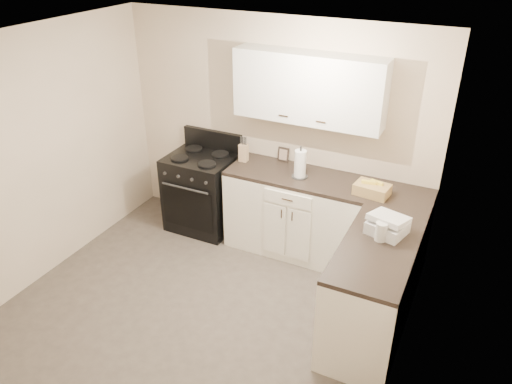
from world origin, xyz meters
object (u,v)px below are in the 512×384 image
at_px(knife_block, 244,153).
at_px(paper_towel, 300,164).
at_px(wicker_basket, 372,189).
at_px(countertop_grill, 387,227).
at_px(stove, 202,192).

xyz_separation_m(knife_block, paper_towel, (0.71, -0.10, 0.05)).
height_order(wicker_basket, countertop_grill, same).
xyz_separation_m(knife_block, wicker_basket, (1.49, -0.15, -0.04)).
xyz_separation_m(knife_block, countertop_grill, (1.78, -0.78, -0.04)).
bearing_deg(stove, wicker_basket, -1.85).
height_order(stove, wicker_basket, wicker_basket).
xyz_separation_m(stove, countertop_grill, (2.30, -0.69, 0.53)).
bearing_deg(countertop_grill, stove, 178.47).
relative_size(stove, countertop_grill, 3.08).
bearing_deg(paper_towel, wicker_basket, -3.74).
distance_m(stove, knife_block, 0.78).
bearing_deg(stove, countertop_grill, -16.74).
relative_size(stove, knife_block, 4.62).
relative_size(paper_towel, countertop_grill, 0.99).
relative_size(stove, paper_towel, 3.09).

